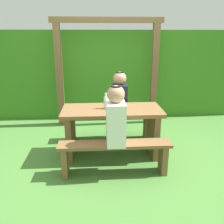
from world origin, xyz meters
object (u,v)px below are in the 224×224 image
bench_near (115,152)px  drinking_glass (112,103)px  person_white_shirt (116,117)px  bottle_right (106,102)px  cell_phone (124,111)px  picnic_table (112,124)px  person_black_coat (120,96)px  bottle_left (115,102)px  bench_far (110,122)px

bench_near → drinking_glass: drinking_glass is taller
person_white_shirt → bottle_right: person_white_shirt is taller
bottle_right → cell_phone: size_ratio=1.59×
person_white_shirt → drinking_glass: 0.66m
picnic_table → bottle_right: size_ratio=6.30×
drinking_glass → cell_phone: bearing=-60.4°
picnic_table → bottle_right: 0.33m
picnic_table → drinking_glass: bearing=87.7°
picnic_table → drinking_glass: (0.01, 0.13, 0.27)m
person_black_coat → cell_phone: size_ratio=5.14×
person_black_coat → bottle_right: (-0.24, -0.51, 0.04)m
bottle_left → picnic_table: bearing=-174.4°
person_black_coat → bottle_right: person_black_coat is taller
bench_near → bench_far: (0.00, 1.07, 0.00)m
picnic_table → person_white_shirt: (0.01, -0.53, 0.28)m
person_white_shirt → bottle_left: bearing=86.9°
cell_phone → person_white_shirt: bearing=-96.2°
bench_near → person_white_shirt: size_ratio=1.95×
bottle_left → cell_phone: 0.20m
person_black_coat → cell_phone: bearing=-90.5°
person_white_shirt → drinking_glass: size_ratio=7.72×
person_white_shirt → drinking_glass: person_white_shirt is taller
bench_near → cell_phone: size_ratio=10.00×
picnic_table → cell_phone: size_ratio=10.00×
bottle_right → bench_near: bearing=-81.3°
bottle_right → drinking_glass: bearing=49.5°
person_black_coat → bottle_right: bearing=-115.5°
bench_near → person_white_shirt: 0.45m
picnic_table → cell_phone: bearing=-40.1°
bottle_left → person_white_shirt: bearing=-93.1°
bench_near → drinking_glass: (0.01, 0.67, 0.45)m
bottle_right → cell_phone: 0.29m
picnic_table → bench_far: picnic_table is taller
picnic_table → person_white_shirt: bearing=-88.9°
bench_far → person_white_shirt: size_ratio=1.95×
bench_near → person_white_shirt: bearing=18.4°
person_black_coat → bench_far: bearing=178.8°
bench_near → person_black_coat: 1.17m
person_black_coat → bench_near: bearing=-98.4°
bench_near → picnic_table: bearing=90.0°
picnic_table → bottle_right: (-0.09, 0.02, 0.32)m
bottle_left → bottle_right: size_ratio=1.08×
picnic_table → bench_far: size_ratio=1.00×
bottle_left → person_black_coat: bearing=77.4°
person_black_coat → person_white_shirt: bearing=-97.9°
person_white_shirt → cell_phone: size_ratio=5.14×
cell_phone → bench_far: bearing=116.0°
person_black_coat → bottle_left: size_ratio=3.01×
bench_far → person_black_coat: person_black_coat is taller
person_white_shirt → bottle_right: bearing=99.8°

